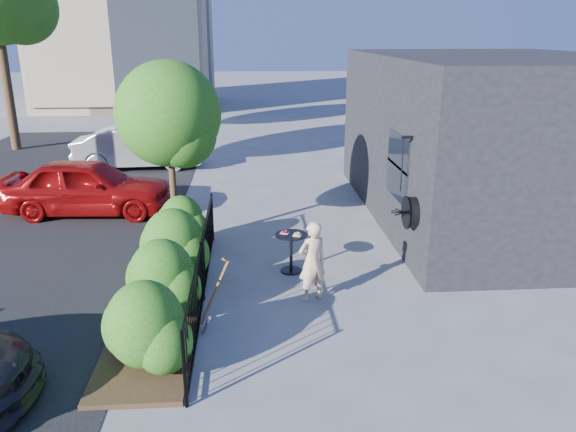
{
  "coord_description": "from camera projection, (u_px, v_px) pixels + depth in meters",
  "views": [
    {
      "loc": [
        -0.64,
        -9.07,
        4.52
      ],
      "look_at": [
        0.07,
        1.0,
        1.2
      ],
      "focal_mm": 35.0,
      "sensor_mm": 36.0,
      "label": 1
    }
  ],
  "objects": [
    {
      "name": "car_silver",
      "position": [
        139.0,
        148.0,
        19.35
      ],
      "size": [
        4.38,
        1.64,
        1.43
      ],
      "primitive_type": "imported",
      "rotation": [
        0.0,
        0.0,
        1.6
      ],
      "color": "#ACACB1",
      "rests_on": "ground"
    },
    {
      "name": "planting_bed",
      "position": [
        164.0,
        299.0,
        9.89
      ],
      "size": [
        1.3,
        6.0,
        0.08
      ],
      "primitive_type": "cube",
      "color": "#382616",
      "rests_on": "ground"
    },
    {
      "name": "car_red",
      "position": [
        88.0,
        187.0,
        14.45
      ],
      "size": [
        4.35,
        1.97,
        1.45
      ],
      "primitive_type": "imported",
      "rotation": [
        0.0,
        0.0,
        1.51
      ],
      "color": "#A30D0E",
      "rests_on": "ground"
    },
    {
      "name": "ground",
      "position": [
        288.0,
        297.0,
        10.05
      ],
      "size": [
        120.0,
        120.0,
        0.0
      ],
      "primitive_type": "plane",
      "color": "gray",
      "rests_on": "ground"
    },
    {
      "name": "patio_tree",
      "position": [
        172.0,
        121.0,
        11.65
      ],
      "size": [
        2.2,
        2.2,
        3.94
      ],
      "color": "#3F2B19",
      "rests_on": "ground"
    },
    {
      "name": "cafe_table",
      "position": [
        291.0,
        246.0,
        10.96
      ],
      "size": [
        0.63,
        0.63,
        0.84
      ],
      "rotation": [
        0.0,
        0.0,
        -0.38
      ],
      "color": "black",
      "rests_on": "ground"
    },
    {
      "name": "fence",
      "position": [
        202.0,
        271.0,
        9.77
      ],
      "size": [
        0.05,
        6.05,
        1.1
      ],
      "color": "black",
      "rests_on": "ground"
    },
    {
      "name": "shrubs",
      "position": [
        168.0,
        262.0,
        9.78
      ],
      "size": [
        1.1,
        5.6,
        1.24
      ],
      "color": "#1A5413",
      "rests_on": "ground"
    },
    {
      "name": "woman",
      "position": [
        312.0,
        262.0,
        9.72
      ],
      "size": [
        0.63,
        0.53,
        1.46
      ],
      "primitive_type": "imported",
      "rotation": [
        0.0,
        0.0,
        3.56
      ],
      "color": "beige",
      "rests_on": "ground"
    },
    {
      "name": "shovel",
      "position": [
        213.0,
        300.0,
        8.7
      ],
      "size": [
        0.51,
        0.17,
        1.29
      ],
      "color": "brown",
      "rests_on": "ground"
    },
    {
      "name": "shop_building",
      "position": [
        494.0,
        137.0,
        14.05
      ],
      "size": [
        6.22,
        9.0,
        4.0
      ],
      "color": "black",
      "rests_on": "ground"
    }
  ]
}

